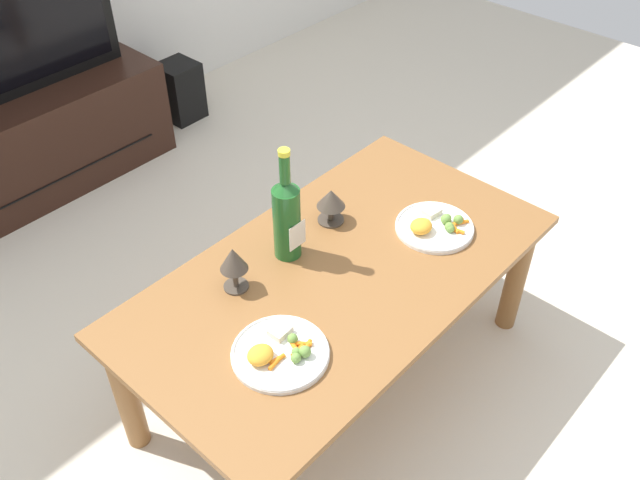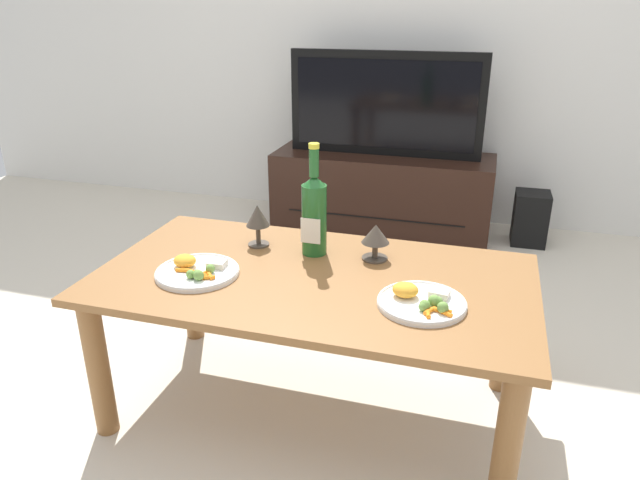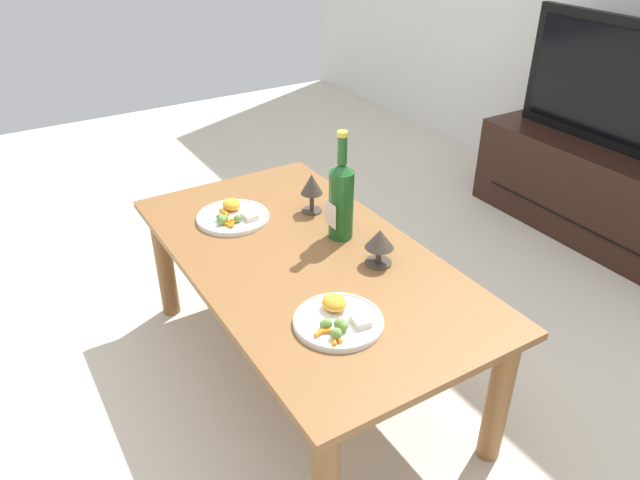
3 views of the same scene
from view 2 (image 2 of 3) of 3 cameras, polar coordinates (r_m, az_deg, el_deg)
The scene contains 10 objects.
ground_plane at distance 2.06m, azimuth -0.60°, elevation -16.13°, with size 6.40×6.40×0.00m, color beige.
dining_table at distance 1.83m, azimuth -0.65°, elevation -5.80°, with size 1.34×0.73×0.50m.
tv_stand at distance 3.51m, azimuth 6.11°, elevation 4.79°, with size 1.28×0.45×0.45m.
tv_screen at distance 3.38m, azimuth 6.47°, elevation 13.19°, with size 1.11×0.05×0.58m.
floor_speaker at distance 3.48m, azimuth 20.06°, elevation 2.04°, with size 0.19×0.19×0.30m, color black.
wine_bottle at distance 1.89m, azimuth -0.58°, elevation 2.80°, with size 0.08×0.08×0.37m.
goblet_left at distance 1.98m, azimuth -6.19°, elevation 2.19°, with size 0.08×0.08×0.15m.
goblet_right at distance 1.88m, azimuth 5.51°, elevation 0.39°, with size 0.09×0.09×0.12m.
dinner_plate_left at distance 1.83m, azimuth -12.08°, elevation -2.96°, with size 0.26×0.26×0.05m.
dinner_plate_right at distance 1.64m, azimuth 9.99°, elevation -5.95°, with size 0.25×0.25×0.05m.
Camera 2 is at (0.48, -1.54, 1.28)m, focal length 32.39 mm.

